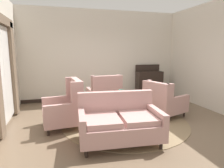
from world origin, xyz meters
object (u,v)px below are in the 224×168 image
object	(u,v)px
side_table	(158,93)
armchair_back_corner	(104,96)
sideboard	(149,83)
armchair_near_window	(163,102)
armchair_beside_settee	(66,108)
settee	(119,122)
coffee_table	(121,109)
porcelain_vase	(121,98)

from	to	relation	value
side_table	armchair_back_corner	bearing A→B (deg)	-175.95
sideboard	armchair_near_window	bearing A→B (deg)	-106.68
armchair_back_corner	armchair_beside_settee	world-z (taller)	armchair_beside_settee
settee	armchair_back_corner	world-z (taller)	armchair_back_corner
coffee_table	settee	bearing A→B (deg)	-110.39
porcelain_vase	armchair_back_corner	bearing A→B (deg)	96.41
armchair_back_corner	sideboard	xyz separation A→B (m)	(2.02, 1.19, 0.11)
porcelain_vase	armchair_near_window	size ratio (longest dim) A/B	0.32
armchair_near_window	side_table	distance (m)	1.17
porcelain_vase	sideboard	distance (m)	3.00
armchair_back_corner	side_table	distance (m)	1.82
armchair_beside_settee	sideboard	xyz separation A→B (m)	(3.15, 2.20, 0.09)
armchair_back_corner	sideboard	distance (m)	2.34
armchair_beside_settee	side_table	world-z (taller)	armchair_beside_settee
settee	armchair_near_window	bearing A→B (deg)	39.70
coffee_table	armchair_beside_settee	bearing A→B (deg)	172.65
settee	armchair_back_corner	bearing A→B (deg)	88.96
porcelain_vase	armchair_beside_settee	distance (m)	1.28
side_table	settee	bearing A→B (deg)	-132.52
side_table	sideboard	world-z (taller)	sideboard
settee	side_table	bearing A→B (deg)	51.96
settee	armchair_beside_settee	bearing A→B (deg)	136.07
porcelain_vase	armchair_near_window	bearing A→B (deg)	8.24
coffee_table	armchair_beside_settee	world-z (taller)	armchair_beside_settee
armchair_near_window	armchair_beside_settee	bearing A→B (deg)	72.20
porcelain_vase	coffee_table	bearing A→B (deg)	-81.14
armchair_back_corner	armchair_near_window	size ratio (longest dim) A/B	0.94
coffee_table	armchair_back_corner	xyz separation A→B (m)	(-0.13, 1.17, 0.06)
armchair_near_window	porcelain_vase	bearing A→B (deg)	79.25
settee	armchair_near_window	xyz separation A→B (m)	(1.57, 1.11, 0.01)
settee	armchair_beside_settee	world-z (taller)	armchair_beside_settee
porcelain_vase	sideboard	xyz separation A→B (m)	(1.89, 2.33, -0.08)
armchair_beside_settee	side_table	distance (m)	3.16
armchair_near_window	armchair_back_corner	bearing A→B (deg)	36.19
armchair_beside_settee	settee	bearing A→B (deg)	36.20
coffee_table	sideboard	world-z (taller)	sideboard
coffee_table	armchair_near_window	distance (m)	1.26
settee	armchair_back_corner	size ratio (longest dim) A/B	1.49
porcelain_vase	settee	xyz separation A→B (m)	(-0.33, -0.93, -0.24)
coffee_table	armchair_beside_settee	xyz separation A→B (m)	(-1.27, 0.16, 0.08)
armchair_back_corner	porcelain_vase	bearing A→B (deg)	92.20
coffee_table	armchair_back_corner	world-z (taller)	armchair_back_corner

